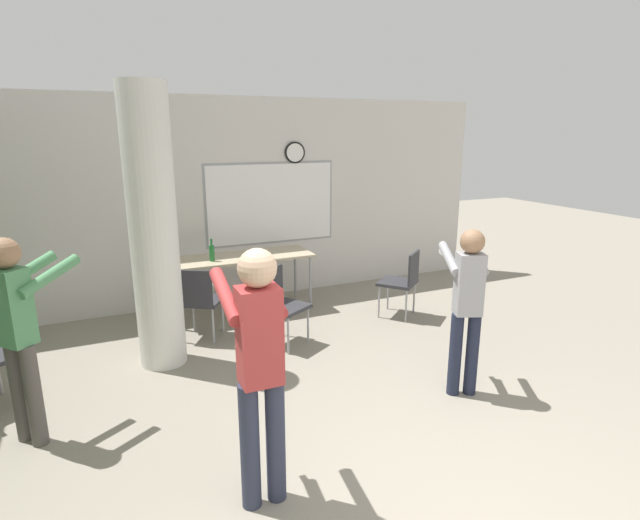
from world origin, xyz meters
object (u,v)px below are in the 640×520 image
Objects in this scene: person_playing_side at (467,299)px; person_playing_front at (259,359)px; chair_table_left at (199,298)px; person_watching_back at (19,326)px; folding_table at (240,260)px; chair_table_front at (280,301)px; bottle_on_table at (212,253)px; chair_mid_room at (403,279)px.

person_playing_side is 0.91× the size of person_playing_front.
chair_table_left is 2.95m from person_playing_side.
folding_table is at bearing 42.91° from person_watching_back.
person_playing_front reaches higher than chair_table_front.
bottle_on_table is 1.24m from chair_table_front.
chair_table_front is at bearing 67.19° from person_playing_front.
chair_mid_room is 2.00m from person_playing_side.
chair_mid_room is at bearing -28.84° from folding_table.
person_watching_back is at bearing 167.30° from person_playing_side.
chair_table_left is 2.55m from chair_mid_room.
person_playing_front is at bearing -97.77° from bottle_on_table.
bottle_on_table is 3.24m from person_playing_side.
chair_mid_room is 4.27m from person_watching_back.
folding_table is 2.15× the size of chair_table_front.
person_playing_front is at bearing -164.83° from person_playing_side.
chair_table_front is (0.12, -1.17, -0.21)m from folding_table.
person_playing_front is (-0.46, -3.36, 0.12)m from bottle_on_table.
bottle_on_table is 2.74m from person_watching_back.
chair_table_front is 1.74m from chair_mid_room.
chair_table_front is 0.51× the size of person_playing_front.
chair_table_left is at bearing 172.69° from chair_mid_room.
chair_mid_room is 3.67m from person_playing_front.
folding_table is 1.10× the size of person_playing_front.
person_playing_front is at bearing -112.81° from chair_table_front.
person_watching_back reaches higher than folding_table.
chair_mid_room reaches higher than folding_table.
bottle_on_table is at bearing 115.29° from chair_table_front.
bottle_on_table is at bearing -165.47° from folding_table.
chair_table_front is 2.59m from person_watching_back.
person_playing_side reaches higher than chair_table_front.
bottle_on_table is 3.39m from person_playing_front.
chair_mid_room is (2.53, -0.32, 0.00)m from chair_table_left.
person_watching_back is (-1.87, -2.00, 0.08)m from bottle_on_table.
person_playing_front reaches higher than folding_table.
person_playing_front is at bearing -103.71° from folding_table.
chair_table_front is 2.10m from person_playing_side.
folding_table is at bearing 76.29° from person_playing_front.
bottle_on_table reaches higher than chair_table_left.
folding_table is at bearing 95.84° from chair_table_front.
person_playing_front is (-2.69, -2.44, 0.49)m from chair_mid_room.
person_watching_back reaches higher than chair_table_front.
person_playing_side is (1.64, -2.79, 0.03)m from bottle_on_table.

